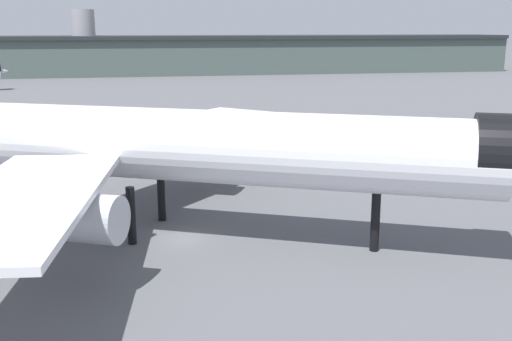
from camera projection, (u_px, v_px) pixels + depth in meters
name	position (u px, v px, depth m)	size (l,w,h in m)	color
ground	(183.00, 239.00, 47.28)	(900.00, 900.00, 0.00)	#56565B
airliner_near_gate	(170.00, 146.00, 46.89)	(53.51, 47.75, 16.31)	white
terminal_building	(243.00, 54.00, 212.42)	(189.41, 29.69, 21.67)	#475651
service_truck_front	(349.00, 145.00, 76.09)	(4.12, 5.96, 3.00)	black
baggage_tug_wing	(461.00, 176.00, 63.16)	(3.57, 3.12, 1.85)	black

